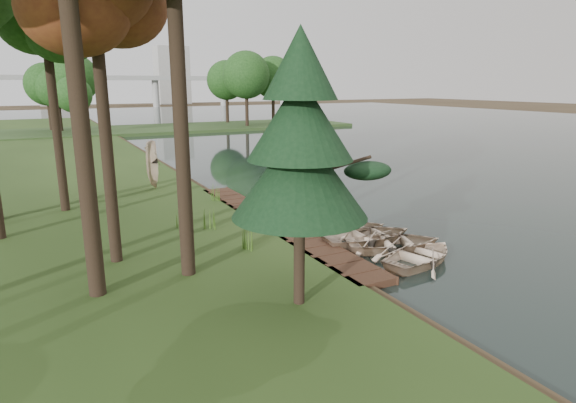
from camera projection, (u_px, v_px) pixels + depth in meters
name	position (u px, v px, depth m)	size (l,w,h in m)	color
ground	(302.00, 223.00, 23.19)	(300.00, 300.00, 0.00)	#3D2F1D
water	(449.00, 143.00, 53.88)	(130.00, 200.00, 0.05)	black
boardwalk	(272.00, 224.00, 22.44)	(1.60, 16.00, 0.30)	#3C2417
peninsula	(182.00, 128.00, 69.78)	(50.00, 14.00, 0.45)	#2E461F
far_trees	(156.00, 84.00, 66.80)	(45.60, 5.60, 8.80)	black
bridge	(126.00, 81.00, 130.35)	(95.90, 4.00, 8.60)	#A5A5A0
building_a	(172.00, 76.00, 155.06)	(10.00, 8.00, 18.00)	#A5A5A0
building_b	(53.00, 85.00, 144.36)	(8.00, 8.00, 12.00)	#A5A5A0
rowboat_0	(421.00, 253.00, 17.80)	(2.55, 3.58, 0.74)	beige
rowboat_1	(394.00, 241.00, 19.12)	(2.74, 3.83, 0.79)	beige
rowboat_2	(369.00, 234.00, 19.96)	(2.82, 3.94, 0.82)	beige
rowboat_3	(353.00, 226.00, 21.31)	(2.19, 3.06, 0.63)	beige
rowboat_4	(327.00, 217.00, 22.73)	(2.20, 3.08, 0.64)	beige
rowboat_5	(316.00, 209.00, 24.02)	(2.72, 3.81, 0.79)	beige
rowboat_6	(302.00, 202.00, 25.45)	(2.55, 3.57, 0.74)	beige
rowboat_7	(292.00, 199.00, 26.37)	(2.15, 3.02, 0.62)	#2F836B
stored_rowboat	(155.00, 184.00, 29.27)	(2.08, 2.92, 0.60)	beige
tree_2	(95.00, 13.00, 15.39)	(3.44, 3.44, 10.05)	black
tree_4	(44.00, 21.00, 22.19)	(3.68, 3.68, 10.77)	black
pine_tree	(300.00, 143.00, 12.96)	(3.80, 3.80, 7.71)	black
reeds_0	(246.00, 237.00, 18.36)	(0.60, 0.60, 1.04)	#3F661E
reeds_1	(210.00, 220.00, 21.05)	(0.60, 0.60, 0.85)	#3F661E
reeds_2	(182.00, 217.00, 21.27)	(0.60, 0.60, 0.95)	#3F661E
reeds_3	(215.00, 191.00, 26.27)	(0.60, 0.60, 1.04)	#3F661E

